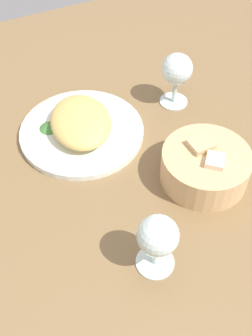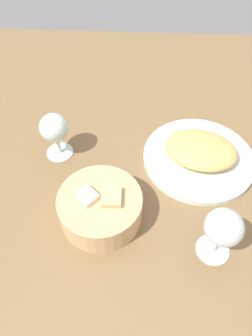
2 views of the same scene
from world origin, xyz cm
name	(u,v)px [view 1 (image 1 of 2)]	position (x,y,z in cm)	size (l,w,h in cm)	color
ground_plane	(142,174)	(0.00, 0.00, -1.00)	(140.00, 140.00, 2.00)	brown
plate	(82,132)	(-15.34, -6.90, 0.70)	(27.04, 27.04, 1.40)	white
omelette	(81,121)	(-15.34, -6.90, 3.71)	(17.35, 12.92, 4.61)	#D6B460
lettuce_garnish	(49,125)	(-18.82, -13.11, 2.19)	(4.40, 4.40, 1.59)	#44823A
bread_basket	(205,166)	(6.89, 10.05, 3.52)	(17.23, 17.23, 7.94)	tan
wine_glass_near	(158,238)	(19.21, -7.62, 7.93)	(6.79, 6.79, 12.05)	silver
wine_glass_far	(177,72)	(-15.88, 16.73, 8.66)	(7.03, 7.03, 12.89)	silver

